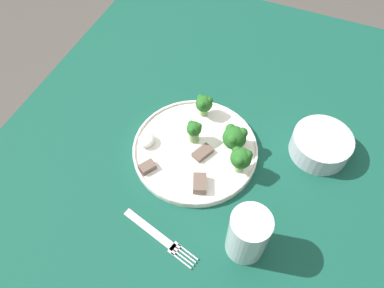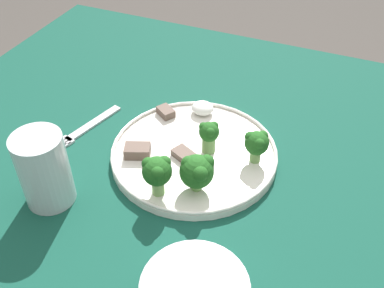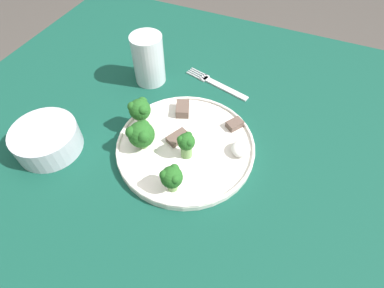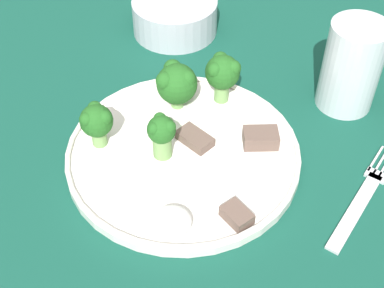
{
  "view_description": "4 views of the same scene",
  "coord_description": "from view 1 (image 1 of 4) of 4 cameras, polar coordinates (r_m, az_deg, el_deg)",
  "views": [
    {
      "loc": [
        0.46,
        0.11,
        1.44
      ],
      "look_at": [
        0.06,
        -0.06,
        0.81
      ],
      "focal_mm": 35.0,
      "sensor_mm": 36.0,
      "label": 1
    },
    {
      "loc": [
        -0.18,
        0.44,
        1.26
      ],
      "look_at": [
        0.04,
        -0.07,
        0.78
      ],
      "focal_mm": 42.0,
      "sensor_mm": 36.0,
      "label": 2
    },
    {
      "loc": [
        -0.3,
        -0.22,
        1.23
      ],
      "look_at": [
        0.03,
        -0.08,
        0.78
      ],
      "focal_mm": 28.0,
      "sensor_mm": 36.0,
      "label": 3
    },
    {
      "loc": [
        0.19,
        -0.46,
        1.22
      ],
      "look_at": [
        0.06,
        -0.09,
        0.81
      ],
      "focal_mm": 50.0,
      "sensor_mm": 36.0,
      "label": 4
    }
  ],
  "objects": [
    {
      "name": "fork",
      "position": [
        0.74,
        -5.1,
        -13.84
      ],
      "size": [
        0.06,
        0.17,
        0.0
      ],
      "color": "silver",
      "rests_on": "table"
    },
    {
      "name": "broccoli_floret_back_left",
      "position": [
        0.79,
        6.55,
        1.17
      ],
      "size": [
        0.05,
        0.05,
        0.06
      ],
      "color": "#709E56",
      "rests_on": "dinner_plate"
    },
    {
      "name": "broccoli_floret_front_left",
      "position": [
        0.85,
        1.84,
        6.14
      ],
      "size": [
        0.04,
        0.04,
        0.06
      ],
      "color": "#709E56",
      "rests_on": "dinner_plate"
    },
    {
      "name": "dinner_plate",
      "position": [
        0.82,
        0.49,
        -0.81
      ],
      "size": [
        0.27,
        0.27,
        0.02
      ],
      "color": "white",
      "rests_on": "table"
    },
    {
      "name": "cream_bowl",
      "position": [
        0.85,
        19.0,
        -0.16
      ],
      "size": [
        0.13,
        0.13,
        0.05
      ],
      "color": "#B7BCC6",
      "rests_on": "table"
    },
    {
      "name": "meat_slice_front_slice",
      "position": [
        0.79,
        -6.79,
        -3.48
      ],
      "size": [
        0.04,
        0.04,
        0.01
      ],
      "color": "brown",
      "rests_on": "dinner_plate"
    },
    {
      "name": "meat_slice_rear_slice",
      "position": [
        0.76,
        1.19,
        -6.02
      ],
      "size": [
        0.05,
        0.04,
        0.02
      ],
      "color": "brown",
      "rests_on": "dinner_plate"
    },
    {
      "name": "meat_slice_middle_slice",
      "position": [
        0.8,
        1.62,
        -1.32
      ],
      "size": [
        0.05,
        0.04,
        0.01
      ],
      "color": "brown",
      "rests_on": "dinner_plate"
    },
    {
      "name": "sauce_dollop",
      "position": [
        0.82,
        -6.94,
        0.63
      ],
      "size": [
        0.04,
        0.04,
        0.02
      ],
      "color": "white",
      "rests_on": "dinner_plate"
    },
    {
      "name": "ground_plane",
      "position": [
        1.52,
        3.07,
        -16.87
      ],
      "size": [
        8.0,
        8.0,
        0.0
      ],
      "primitive_type": "plane",
      "color": "#4C4742"
    },
    {
      "name": "table",
      "position": [
        0.92,
        4.85,
        -4.32
      ],
      "size": [
        1.12,
        1.0,
        0.75
      ],
      "color": "#114738",
      "rests_on": "ground_plane"
    },
    {
      "name": "drinking_glass",
      "position": [
        0.69,
        8.43,
        -13.71
      ],
      "size": [
        0.07,
        0.07,
        0.12
      ],
      "color": "silver",
      "rests_on": "table"
    },
    {
      "name": "broccoli_floret_near_rim_left",
      "position": [
        0.76,
        7.46,
        -2.17
      ],
      "size": [
        0.04,
        0.04,
        0.07
      ],
      "color": "#709E56",
      "rests_on": "dinner_plate"
    },
    {
      "name": "broccoli_floret_center_left",
      "position": [
        0.8,
        0.31,
        2.13
      ],
      "size": [
        0.03,
        0.03,
        0.06
      ],
      "color": "#709E56",
      "rests_on": "dinner_plate"
    }
  ]
}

